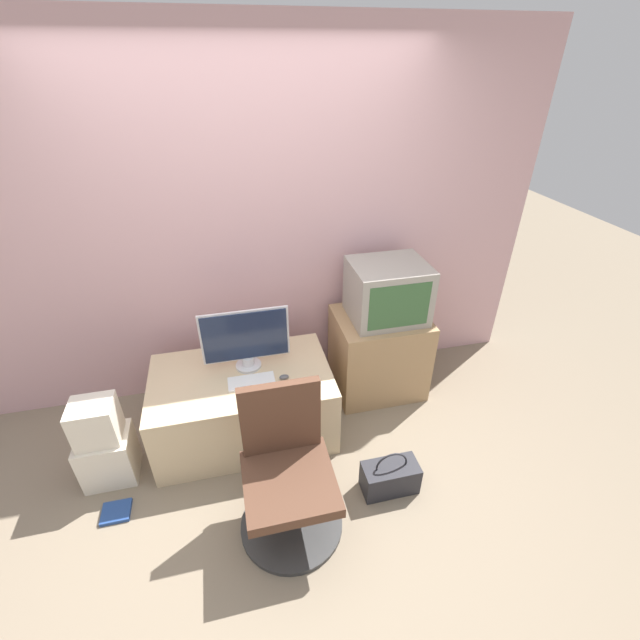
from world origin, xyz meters
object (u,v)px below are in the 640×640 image
object	(u,v)px
main_monitor	(246,339)
handbag	(390,477)
crt_tv	(388,291)
book	(116,512)
keyboard	(252,382)
office_chair	(288,477)
cardboard_box_lower	(109,456)
mouse	(284,377)

from	to	relation	value
main_monitor	handbag	xyz separation A→B (m)	(0.78, -0.80, -0.65)
crt_tv	book	xyz separation A→B (m)	(-1.96, -0.75, -0.88)
keyboard	office_chair	world-z (taller)	office_chair
cardboard_box_lower	book	bearing A→B (deg)	-80.04
crt_tv	cardboard_box_lower	world-z (taller)	crt_tv
cardboard_box_lower	crt_tv	bearing A→B (deg)	12.45
handbag	book	size ratio (longest dim) A/B	2.11
crt_tv	handbag	distance (m)	1.28
office_chair	cardboard_box_lower	bearing A→B (deg)	152.19
main_monitor	office_chair	size ratio (longest dim) A/B	0.65
handbag	office_chair	bearing A→B (deg)	-175.93
keyboard	office_chair	xyz separation A→B (m)	(0.12, -0.66, -0.17)
keyboard	handbag	world-z (taller)	keyboard
keyboard	mouse	xyz separation A→B (m)	(0.22, -0.01, 0.01)
keyboard	office_chair	distance (m)	0.70
mouse	office_chair	size ratio (longest dim) A/B	0.07
keyboard	office_chair	size ratio (longest dim) A/B	0.34
main_monitor	book	distance (m)	1.30
crt_tv	office_chair	xyz separation A→B (m)	(-0.94, -1.02, -0.53)
mouse	cardboard_box_lower	xyz separation A→B (m)	(-1.17, -0.08, -0.37)
mouse	book	size ratio (longest dim) A/B	0.39
cardboard_box_lower	book	size ratio (longest dim) A/B	2.06
office_chair	crt_tv	bearing A→B (deg)	47.32
cardboard_box_lower	main_monitor	bearing A→B (deg)	15.84
crt_tv	office_chair	bearing A→B (deg)	-132.68
office_chair	book	distance (m)	1.11
keyboard	handbag	distance (m)	1.08
book	keyboard	bearing A→B (deg)	23.98
cardboard_box_lower	book	xyz separation A→B (m)	(0.05, -0.31, -0.16)
keyboard	book	bearing A→B (deg)	-156.02
crt_tv	office_chair	distance (m)	1.48
main_monitor	handbag	world-z (taller)	main_monitor
main_monitor	cardboard_box_lower	size ratio (longest dim) A/B	1.71
main_monitor	cardboard_box_lower	bearing A→B (deg)	-164.16
main_monitor	office_chair	distance (m)	0.94
keyboard	cardboard_box_lower	distance (m)	1.03
keyboard	crt_tv	distance (m)	1.17
office_chair	handbag	xyz separation A→B (m)	(0.65, 0.05, -0.25)
keyboard	mouse	bearing A→B (deg)	-3.53
cardboard_box_lower	mouse	bearing A→B (deg)	3.88
main_monitor	crt_tv	size ratio (longest dim) A/B	1.07
book	main_monitor	bearing A→B (deg)	32.76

